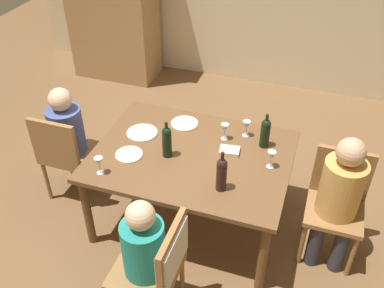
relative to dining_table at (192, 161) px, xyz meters
name	(u,v)px	position (x,y,z in m)	size (l,w,h in m)	color
ground_plane	(192,217)	(0.00, 0.00, -0.66)	(10.00, 10.00, 0.00)	brown
dining_table	(192,161)	(0.00, 0.00, 0.00)	(1.59, 1.20, 0.74)	brown
chair_left_end	(65,152)	(-1.17, -0.09, -0.13)	(0.44, 0.44, 0.92)	olive
chair_near	(162,263)	(0.12, -0.98, -0.07)	(0.46, 0.44, 0.92)	olive
chair_right_end	(337,198)	(1.17, 0.09, -0.13)	(0.44, 0.44, 0.92)	olive
person_woman_host	(69,134)	(-1.17, 0.03, -0.01)	(0.30, 0.35, 1.13)	#33333D
person_man_bearded	(141,253)	(-0.03, -0.98, -0.03)	(0.33, 0.28, 1.09)	#33333D
person_man_guest	(340,195)	(1.17, -0.03, 0.00)	(0.32, 0.36, 1.16)	#33333D
wine_bottle_tall_green	(167,141)	(-0.18, -0.08, 0.22)	(0.08, 0.08, 0.32)	black
wine_bottle_dark_red	(265,132)	(0.53, 0.29, 0.22)	(0.08, 0.08, 0.31)	black
wine_bottle_short_olive	(222,173)	(0.33, -0.32, 0.22)	(0.08, 0.08, 0.34)	black
wine_glass_near_left	(271,156)	(0.63, 0.04, 0.18)	(0.07, 0.07, 0.15)	silver
wine_glass_centre	(225,129)	(0.19, 0.28, 0.18)	(0.07, 0.07, 0.15)	silver
wine_glass_near_right	(99,162)	(-0.59, -0.45, 0.18)	(0.07, 0.07, 0.15)	silver
wine_glass_far	(247,125)	(0.36, 0.39, 0.18)	(0.07, 0.07, 0.15)	silver
dinner_plate_host	(129,155)	(-0.48, -0.18, 0.08)	(0.22, 0.22, 0.01)	white
dinner_plate_guest_left	(142,133)	(-0.50, 0.13, 0.08)	(0.27, 0.27, 0.01)	silver
dinner_plate_guest_right	(185,123)	(-0.20, 0.38, 0.08)	(0.24, 0.24, 0.01)	silver
folded_napkin	(230,151)	(0.28, 0.12, 0.09)	(0.16, 0.12, 0.03)	beige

